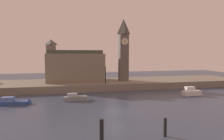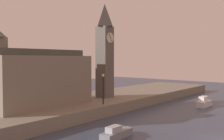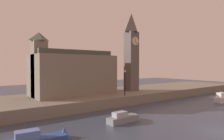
% 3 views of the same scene
% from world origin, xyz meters
% --- Properties ---
extents(ground_plane, '(120.00, 120.00, 0.00)m').
position_xyz_m(ground_plane, '(0.00, 0.00, 0.00)').
color(ground_plane, '#384256').
extents(far_embankment, '(70.00, 12.00, 1.50)m').
position_xyz_m(far_embankment, '(0.00, 20.00, 0.75)').
color(far_embankment, slate).
rests_on(far_embankment, ground).
extents(clock_tower, '(2.25, 2.30, 14.40)m').
position_xyz_m(clock_tower, '(6.15, 19.22, 8.97)').
color(clock_tower, '#5B544C').
rests_on(clock_tower, far_embankment).
extents(parliament_hall, '(12.92, 6.80, 9.55)m').
position_xyz_m(parliament_hall, '(-5.19, 21.04, 5.00)').
color(parliament_hall, slate).
rests_on(parliament_hall, far_embankment).
extents(streetlamp, '(0.36, 0.36, 3.97)m').
position_xyz_m(streetlamp, '(1.12, 15.11, 3.97)').
color(streetlamp, black).
rests_on(streetlamp, far_embankment).
extents(mooring_post_left, '(0.35, 0.35, 2.35)m').
position_xyz_m(mooring_post_left, '(-3.59, -9.28, 1.18)').
color(mooring_post_left, black).
rests_on(mooring_post_left, ground).
extents(mooring_post_right, '(0.30, 0.30, 1.74)m').
position_xyz_m(mooring_post_right, '(2.51, -8.37, 0.87)').
color(mooring_post_right, black).
rests_on(mooring_post_right, ground).
extents(boat_cruiser_grey, '(4.30, 1.35, 1.30)m').
position_xyz_m(boat_cruiser_grey, '(-4.99, 7.72, 0.44)').
color(boat_cruiser_grey, gray).
rests_on(boat_cruiser_grey, ground).
extents(boat_ferry_white, '(4.01, 1.24, 1.65)m').
position_xyz_m(boat_ferry_white, '(16.31, 7.25, 0.61)').
color(boat_ferry_white, silver).
rests_on(boat_ferry_white, ground).
extents(boat_tour_blue, '(5.61, 1.86, 1.51)m').
position_xyz_m(boat_tour_blue, '(-14.22, 7.12, 0.36)').
color(boat_tour_blue, '#2D4C93').
rests_on(boat_tour_blue, ground).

